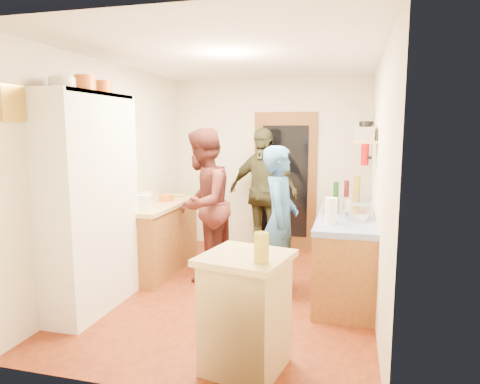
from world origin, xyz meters
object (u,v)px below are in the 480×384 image
at_px(person_back, 263,192).
at_px(person_hob, 283,222).
at_px(hutch_body, 91,203).
at_px(right_counter_base, 345,251).
at_px(island_base, 245,315).
at_px(person_left, 207,204).

bearing_deg(person_back, person_hob, -53.74).
distance_m(hutch_body, right_counter_base, 2.90).
xyz_separation_m(hutch_body, island_base, (1.79, -0.73, -0.67)).
bearing_deg(person_back, right_counter_base, -23.26).
bearing_deg(person_back, person_left, -97.18).
relative_size(island_base, person_hob, 0.52).
height_order(person_hob, person_back, person_back).
bearing_deg(person_hob, person_left, 68.13).
xyz_separation_m(right_counter_base, person_left, (-1.69, -0.10, 0.51)).
xyz_separation_m(right_counter_base, island_base, (-0.71, -2.03, 0.01)).
height_order(hutch_body, person_hob, hutch_body).
relative_size(person_hob, person_left, 0.90).
height_order(hutch_body, person_left, hutch_body).
distance_m(right_counter_base, person_back, 1.65).
bearing_deg(person_left, hutch_body, -33.07).
relative_size(right_counter_base, person_back, 1.18).
relative_size(island_base, person_left, 0.46).
relative_size(hutch_body, person_back, 1.18).
distance_m(right_counter_base, person_left, 1.76).
bearing_deg(hutch_body, person_left, 55.93).
bearing_deg(person_hob, hutch_body, 112.70).
relative_size(hutch_body, person_hob, 1.32).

